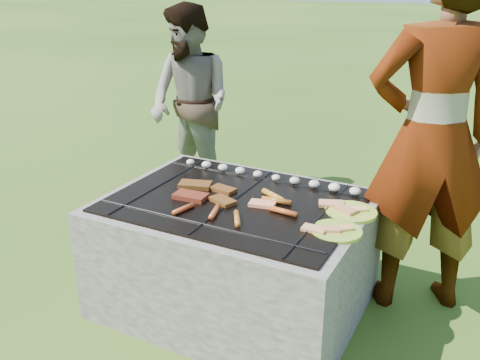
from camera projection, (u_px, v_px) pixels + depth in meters
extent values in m
plane|color=#244812|center=(236.00, 302.00, 2.92)|extent=(60.00, 60.00, 0.00)
cube|color=gray|center=(268.00, 223.00, 3.15)|extent=(1.30, 0.18, 0.60)
cube|color=#9C958A|center=(194.00, 292.00, 2.47)|extent=(1.30, 0.18, 0.60)
cube|color=#A1988F|center=(149.00, 231.00, 3.05)|extent=(0.18, 0.64, 0.60)
cube|color=gray|center=(338.00, 280.00, 2.57)|extent=(0.18, 0.64, 0.60)
cube|color=black|center=(236.00, 264.00, 2.83)|extent=(0.94, 0.64, 0.48)
sphere|color=#FF5914|center=(236.00, 226.00, 2.75)|extent=(0.10, 0.10, 0.10)
cube|color=black|center=(235.00, 200.00, 2.70)|extent=(1.20, 0.90, 0.01)
cylinder|color=black|center=(162.00, 184.00, 2.89)|extent=(0.01, 0.88, 0.01)
cylinder|color=black|center=(235.00, 199.00, 2.70)|extent=(0.01, 0.88, 0.01)
cylinder|color=black|center=(320.00, 217.00, 2.51)|extent=(0.01, 0.88, 0.01)
cylinder|color=black|center=(203.00, 224.00, 2.43)|extent=(1.18, 0.01, 0.01)
cylinder|color=black|center=(262.00, 179.00, 2.96)|extent=(1.18, 0.01, 0.01)
ellipsoid|color=white|center=(190.00, 162.00, 3.17)|extent=(0.05, 0.05, 0.03)
ellipsoid|color=#F1E2CD|center=(206.00, 165.00, 3.13)|extent=(0.06, 0.06, 0.04)
ellipsoid|color=beige|center=(223.00, 167.00, 3.08)|extent=(0.06, 0.06, 0.04)
ellipsoid|color=#F3E9CE|center=(240.00, 171.00, 3.03)|extent=(0.06, 0.06, 0.04)
ellipsoid|color=beige|center=(258.00, 174.00, 2.98)|extent=(0.05, 0.05, 0.04)
ellipsoid|color=#EDE7C9|center=(276.00, 178.00, 2.94)|extent=(0.05, 0.05, 0.03)
ellipsoid|color=beige|center=(295.00, 180.00, 2.89)|extent=(0.06, 0.06, 0.04)
ellipsoid|color=beige|center=(314.00, 184.00, 2.84)|extent=(0.06, 0.06, 0.04)
ellipsoid|color=white|center=(334.00, 187.00, 2.79)|extent=(0.06, 0.06, 0.04)
ellipsoid|color=beige|center=(355.00, 191.00, 2.74)|extent=(0.06, 0.06, 0.04)
cube|color=brown|center=(195.00, 185.00, 2.85)|extent=(0.19, 0.14, 0.02)
cube|color=#96551B|center=(223.00, 189.00, 2.80)|extent=(0.14, 0.09, 0.02)
cube|color=#9B341C|center=(191.00, 196.00, 2.71)|extent=(0.17, 0.11, 0.02)
cube|color=#97561B|center=(223.00, 201.00, 2.66)|extent=(0.15, 0.12, 0.02)
cylinder|color=orange|center=(273.00, 196.00, 2.71)|extent=(0.16, 0.10, 0.03)
cylinder|color=#C55C20|center=(277.00, 201.00, 2.65)|extent=(0.15, 0.04, 0.03)
cylinder|color=red|center=(284.00, 211.00, 2.53)|extent=(0.14, 0.04, 0.03)
cylinder|color=#DA5624|center=(215.00, 211.00, 2.53)|extent=(0.06, 0.14, 0.03)
cylinder|color=orange|center=(237.00, 219.00, 2.46)|extent=(0.10, 0.14, 0.03)
cylinder|color=#CF6322|center=(184.00, 209.00, 2.56)|extent=(0.05, 0.13, 0.02)
cube|color=#EFAA7A|center=(262.00, 204.00, 2.63)|extent=(0.14, 0.10, 0.02)
cube|color=tan|center=(314.00, 229.00, 2.37)|extent=(0.11, 0.06, 0.01)
cube|color=#F0BB7A|center=(331.00, 204.00, 2.63)|extent=(0.14, 0.11, 0.02)
cylinder|color=gold|center=(351.00, 212.00, 2.57)|extent=(0.33, 0.33, 0.02)
cube|color=tan|center=(346.00, 210.00, 2.55)|extent=(0.12, 0.10, 0.02)
cube|color=#E5CF75|center=(358.00, 209.00, 2.57)|extent=(0.10, 0.09, 0.01)
cylinder|color=gold|center=(336.00, 231.00, 2.38)|extent=(0.29, 0.29, 0.01)
cube|color=tan|center=(331.00, 229.00, 2.37)|extent=(0.09, 0.08, 0.01)
cube|color=#E5BC75|center=(344.00, 228.00, 2.38)|extent=(0.09, 0.09, 0.01)
imported|color=#A6948A|center=(432.00, 138.00, 2.62)|extent=(0.80, 0.72, 1.85)
imported|color=gray|center=(190.00, 104.00, 4.07)|extent=(0.85, 0.75, 1.48)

